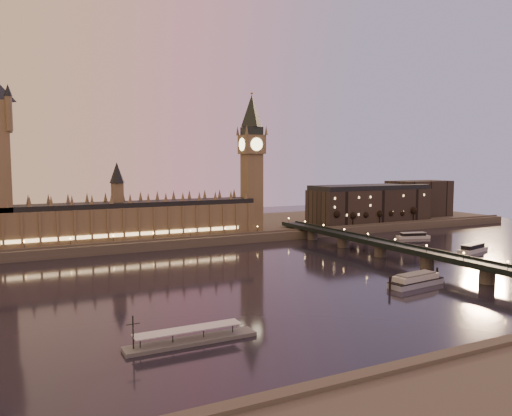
# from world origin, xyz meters

# --- Properties ---
(ground) EXTENTS (700.00, 700.00, 0.00)m
(ground) POSITION_xyz_m (0.00, 0.00, 0.00)
(ground) COLOR black
(ground) RESTS_ON ground
(far_embankment) EXTENTS (560.00, 130.00, 6.00)m
(far_embankment) POSITION_xyz_m (30.00, 165.00, 3.00)
(far_embankment) COLOR #423D35
(far_embankment) RESTS_ON ground
(palace_of_westminster) EXTENTS (180.00, 26.62, 52.00)m
(palace_of_westminster) POSITION_xyz_m (-40.12, 120.99, 21.71)
(palace_of_westminster) COLOR brown
(palace_of_westminster) RESTS_ON ground
(big_ben) EXTENTS (17.68, 17.68, 104.00)m
(big_ben) POSITION_xyz_m (53.99, 120.99, 63.95)
(big_ben) COLOR brown
(big_ben) RESTS_ON ground
(westminster_bridge) EXTENTS (13.20, 260.00, 15.30)m
(westminster_bridge) POSITION_xyz_m (91.61, 0.00, 5.52)
(westminster_bridge) COLOR black
(westminster_bridge) RESTS_ON ground
(city_block) EXTENTS (155.00, 45.00, 34.00)m
(city_block) POSITION_xyz_m (194.94, 130.93, 22.24)
(city_block) COLOR black
(city_block) RESTS_ON ground
(bare_tree_0) EXTENTS (5.56, 5.56, 11.31)m
(bare_tree_0) POSITION_xyz_m (125.39, 109.00, 14.43)
(bare_tree_0) COLOR black
(bare_tree_0) RESTS_ON ground
(bare_tree_1) EXTENTS (5.56, 5.56, 11.31)m
(bare_tree_1) POSITION_xyz_m (139.09, 109.00, 14.43)
(bare_tree_1) COLOR black
(bare_tree_1) RESTS_ON ground
(bare_tree_2) EXTENTS (5.56, 5.56, 11.31)m
(bare_tree_2) POSITION_xyz_m (152.78, 109.00, 14.43)
(bare_tree_2) COLOR black
(bare_tree_2) RESTS_ON ground
(bare_tree_3) EXTENTS (5.56, 5.56, 11.31)m
(bare_tree_3) POSITION_xyz_m (166.48, 109.00, 14.43)
(bare_tree_3) COLOR black
(bare_tree_3) RESTS_ON ground
(bare_tree_4) EXTENTS (5.56, 5.56, 11.31)m
(bare_tree_4) POSITION_xyz_m (180.18, 109.00, 14.43)
(bare_tree_4) COLOR black
(bare_tree_4) RESTS_ON ground
(bare_tree_5) EXTENTS (5.56, 5.56, 11.31)m
(bare_tree_5) POSITION_xyz_m (193.88, 109.00, 14.43)
(bare_tree_5) COLOR black
(bare_tree_5) RESTS_ON ground
(bare_tree_6) EXTENTS (5.56, 5.56, 11.31)m
(bare_tree_6) POSITION_xyz_m (207.58, 109.00, 14.43)
(bare_tree_6) COLOR black
(bare_tree_6) RESTS_ON ground
(cruise_boat_b) EXTENTS (26.14, 12.93, 4.68)m
(cruise_boat_b) POSITION_xyz_m (162.99, 64.48, 2.06)
(cruise_boat_b) COLOR silver
(cruise_boat_b) RESTS_ON ground
(cruise_boat_c) EXTENTS (28.25, 13.78, 5.46)m
(cruise_boat_c) POSITION_xyz_m (155.20, 3.76, 2.40)
(cruise_boat_c) COLOR silver
(cruise_boat_c) RESTS_ON ground
(moored_barge) EXTENTS (34.75, 12.12, 6.42)m
(moored_barge) POSITION_xyz_m (58.00, -45.18, 2.71)
(moored_barge) COLOR #8A93B0
(moored_barge) RESTS_ON ground
(pontoon_pier) EXTENTS (43.53, 7.25, 11.61)m
(pontoon_pier) POSITION_xyz_m (-61.42, -68.26, 1.25)
(pontoon_pier) COLOR #595B5E
(pontoon_pier) RESTS_ON ground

